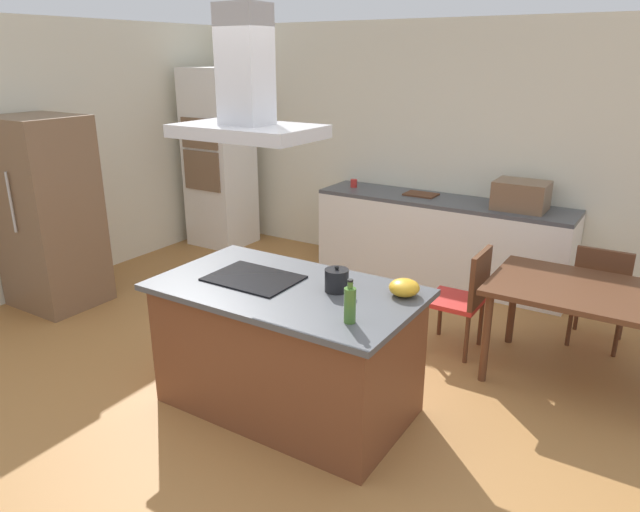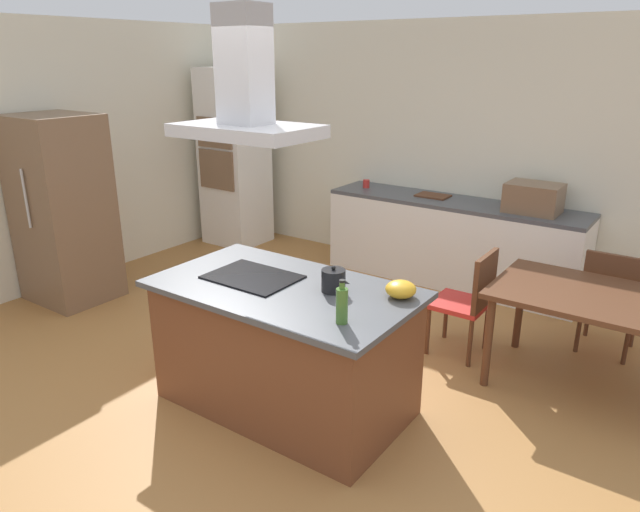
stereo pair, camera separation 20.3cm
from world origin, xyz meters
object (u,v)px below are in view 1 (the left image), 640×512
(coffee_mug_red, at_px, (354,183))
(wall_oven_stack, at_px, (219,159))
(countertop_microwave, at_px, (521,195))
(chair_facing_back_wall, at_px, (601,291))
(cooktop, at_px, (254,278))
(dining_table, at_px, (591,300))
(mixing_bowl, at_px, (404,288))
(cutting_board, at_px, (421,194))
(chair_at_left_end, at_px, (466,294))
(range_hood, at_px, (246,96))
(refrigerator, at_px, (48,213))
(tea_kettle, at_px, (337,280))
(olive_oil_bottle, at_px, (350,304))

(coffee_mug_red, xyz_separation_m, wall_oven_stack, (-1.80, -0.25, 0.16))
(countertop_microwave, bearing_deg, chair_facing_back_wall, -41.11)
(cooktop, height_order, dining_table, cooktop)
(coffee_mug_red, bearing_deg, wall_oven_stack, -172.06)
(mixing_bowl, relative_size, cutting_board, 0.57)
(cutting_board, height_order, dining_table, cutting_board)
(chair_at_left_end, distance_m, chair_facing_back_wall, 1.13)
(wall_oven_stack, relative_size, range_hood, 2.44)
(cutting_board, xyz_separation_m, range_hood, (0.02, -2.93, 1.19))
(mixing_bowl, xyz_separation_m, range_hood, (-0.98, -0.28, 1.15))
(cooktop, distance_m, refrigerator, 2.73)
(chair_facing_back_wall, bearing_deg, cooktop, -132.79)
(refrigerator, height_order, chair_facing_back_wall, refrigerator)
(dining_table, height_order, range_hood, range_hood)
(range_hood, bearing_deg, tea_kettle, 11.68)
(refrigerator, bearing_deg, dining_table, 13.76)
(refrigerator, bearing_deg, cooktop, -6.14)
(cooktop, height_order, refrigerator, refrigerator)
(mixing_bowl, bearing_deg, coffee_mug_red, 124.78)
(tea_kettle, bearing_deg, dining_table, 44.03)
(tea_kettle, relative_size, chair_at_left_end, 0.23)
(chair_at_left_end, bearing_deg, range_hood, -125.61)
(wall_oven_stack, distance_m, chair_at_left_end, 3.90)
(cooktop, xyz_separation_m, tea_kettle, (0.59, 0.12, 0.07))
(dining_table, bearing_deg, range_hood, -143.59)
(tea_kettle, bearing_deg, olive_oil_bottle, -50.44)
(olive_oil_bottle, distance_m, refrigerator, 3.64)
(cutting_board, height_order, range_hood, range_hood)
(cooktop, xyz_separation_m, olive_oil_bottle, (0.88, -0.24, 0.10))
(coffee_mug_red, bearing_deg, tea_kettle, -62.95)
(olive_oil_bottle, distance_m, mixing_bowl, 0.54)
(tea_kettle, relative_size, cutting_board, 0.61)
(olive_oil_bottle, distance_m, chair_facing_back_wall, 2.61)
(mixing_bowl, height_order, countertop_microwave, countertop_microwave)
(chair_facing_back_wall, bearing_deg, chair_at_left_end, -143.99)
(tea_kettle, height_order, coffee_mug_red, tea_kettle)
(cooktop, relative_size, dining_table, 0.43)
(refrigerator, relative_size, dining_table, 1.30)
(range_hood, bearing_deg, countertop_microwave, 70.11)
(olive_oil_bottle, distance_m, wall_oven_stack, 4.55)
(olive_oil_bottle, bearing_deg, dining_table, 57.72)
(countertop_microwave, height_order, cutting_board, countertop_microwave)
(countertop_microwave, xyz_separation_m, coffee_mug_red, (-1.87, 0.02, -0.09))
(cutting_board, xyz_separation_m, dining_table, (1.96, -1.50, -0.24))
(tea_kettle, height_order, chair_facing_back_wall, tea_kettle)
(wall_oven_stack, height_order, chair_at_left_end, wall_oven_stack)
(coffee_mug_red, distance_m, dining_table, 3.15)
(cooktop, distance_m, wall_oven_stack, 3.74)
(countertop_microwave, bearing_deg, coffee_mug_red, 179.47)
(range_hood, bearing_deg, chair_facing_back_wall, 47.21)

